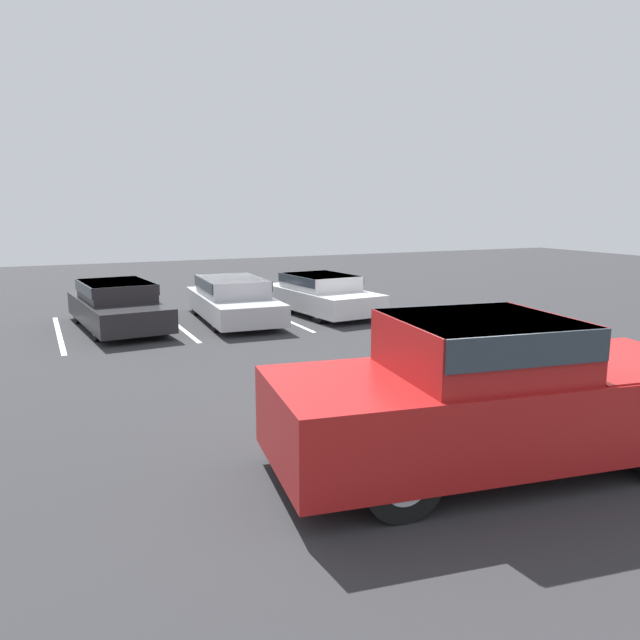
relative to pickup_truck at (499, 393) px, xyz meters
name	(u,v)px	position (x,y,z in m)	size (l,w,h in m)	color
ground_plane	(485,434)	(0.59, 0.90, -0.93)	(60.00, 60.00, 0.00)	#2D2D30
stall_stripe_a	(59,334)	(-4.54, 10.94, -0.93)	(0.12, 5.06, 0.01)	white
stall_stripe_b	(177,325)	(-1.59, 10.94, -0.93)	(0.12, 5.06, 0.01)	white
stall_stripe_c	(279,317)	(1.36, 10.94, -0.93)	(0.12, 5.06, 0.01)	white
stall_stripe_d	(368,310)	(4.30, 10.94, -0.93)	(0.12, 5.06, 0.01)	white
pickup_truck	(499,393)	(0.00, 0.00, 0.00)	(5.80, 2.85, 1.87)	#A51919
parked_sedan_a	(117,304)	(-3.07, 11.09, -0.28)	(2.20, 4.66, 1.22)	#232326
parked_sedan_b	(233,298)	(-0.02, 10.87, -0.30)	(2.02, 4.72, 1.20)	#B7BABF
parked_sedan_c	(321,293)	(2.69, 10.88, -0.31)	(2.24, 4.37, 1.17)	silver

